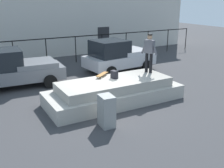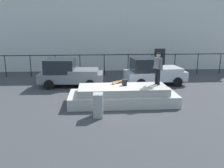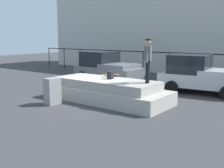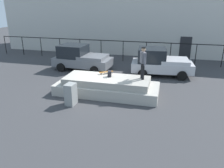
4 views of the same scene
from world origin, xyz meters
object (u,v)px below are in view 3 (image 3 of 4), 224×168
object	(u,v)px
skateboarder	(148,58)
backpack	(110,75)
car_grey_pickup_near	(107,67)
skateboard	(111,75)
car_silver_pickup_mid	(201,74)
utility_box	(52,91)

from	to	relation	value
skateboarder	backpack	world-z (taller)	skateboarder
backpack	car_grey_pickup_near	world-z (taller)	car_grey_pickup_near
skateboard	car_silver_pickup_mid	bearing A→B (deg)	51.34
car_grey_pickup_near	car_silver_pickup_mid	size ratio (longest dim) A/B	1.03
backpack	car_silver_pickup_mid	bearing A→B (deg)	-42.41
utility_box	skateboard	bearing A→B (deg)	69.62
skateboarder	car_silver_pickup_mid	distance (m)	4.19
car_silver_pickup_mid	skateboard	bearing A→B (deg)	-128.66
skateboarder	car_silver_pickup_mid	bearing A→B (deg)	79.73
skateboard	car_grey_pickup_near	bearing A→B (deg)	130.79
car_grey_pickup_near	car_silver_pickup_mid	distance (m)	5.90
skateboarder	car_grey_pickup_near	size ratio (longest dim) A/B	0.39
backpack	car_silver_pickup_mid	distance (m)	4.79
backpack	car_grey_pickup_near	size ratio (longest dim) A/B	0.07
skateboard	backpack	xyz separation A→B (m)	(0.33, -0.47, 0.06)
backpack	utility_box	xyz separation A→B (m)	(-1.46, -2.03, -0.57)
backpack	car_silver_pickup_mid	size ratio (longest dim) A/B	0.08
car_silver_pickup_mid	car_grey_pickup_near	bearing A→B (deg)	-179.24
skateboarder	skateboard	distance (m)	2.36
skateboarder	skateboard	size ratio (longest dim) A/B	2.20
car_silver_pickup_mid	backpack	bearing A→B (deg)	-122.05
skateboarder	car_grey_pickup_near	world-z (taller)	skateboarder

